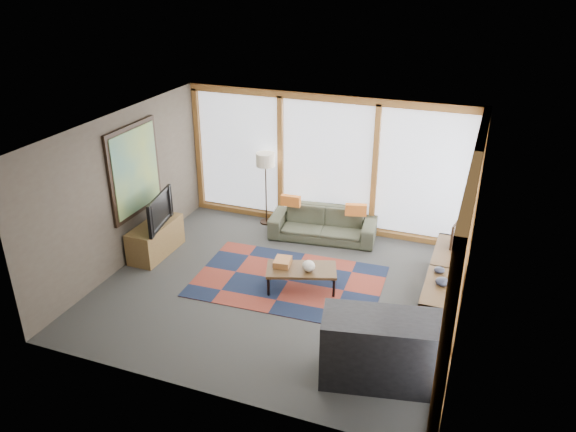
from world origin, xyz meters
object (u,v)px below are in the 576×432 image
at_px(floor_lamp, 266,189).
at_px(television, 155,210).
at_px(bar_counter, 381,350).
at_px(sofa, 323,224).
at_px(coffee_table, 301,278).
at_px(tv_console, 156,239).
at_px(bookshelf, 442,283).

bearing_deg(floor_lamp, television, -123.68).
height_order(television, bar_counter, television).
distance_m(television, bar_counter, 4.70).
relative_size(sofa, coffee_table, 1.79).
bearing_deg(television, sofa, -67.65).
bearing_deg(tv_console, bookshelf, 2.98).
xyz_separation_m(coffee_table, bar_counter, (1.60, -1.65, 0.27)).
bearing_deg(bar_counter, tv_console, 145.55).
relative_size(floor_lamp, bar_counter, 1.01).
xyz_separation_m(coffee_table, bookshelf, (2.10, 0.45, 0.11)).
relative_size(bookshelf, television, 2.26).
relative_size(sofa, tv_console, 1.70).
xyz_separation_m(floor_lamp, coffee_table, (1.45, -2.05, -0.54)).
height_order(floor_lamp, bookshelf, floor_lamp).
relative_size(bookshelf, tv_console, 2.01).
height_order(sofa, coffee_table, sofa).
distance_m(tv_console, television, 0.59).
bearing_deg(bar_counter, television, 145.67).
bearing_deg(bar_counter, sofa, 105.96).
xyz_separation_m(coffee_table, tv_console, (-2.79, 0.19, 0.10)).
distance_m(bookshelf, television, 4.86).
relative_size(coffee_table, bar_counter, 0.76).
height_order(sofa, television, television).
relative_size(sofa, floor_lamp, 1.35).
height_order(bookshelf, television, television).
bearing_deg(coffee_table, sofa, 96.71).
bearing_deg(coffee_table, bookshelf, 12.03).
bearing_deg(bar_counter, bookshelf, 64.92).
relative_size(coffee_table, television, 1.07).
distance_m(tv_console, bar_counter, 4.77).
bearing_deg(floor_lamp, bar_counter, -50.47).
bearing_deg(sofa, bar_counter, -69.21).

